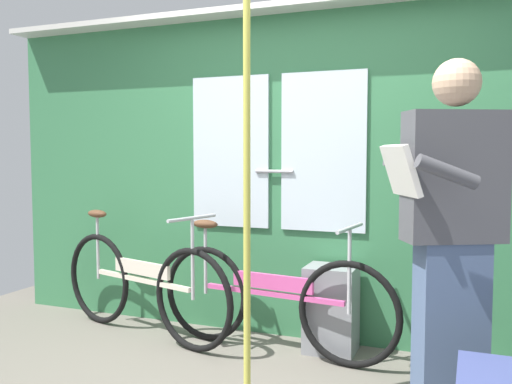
# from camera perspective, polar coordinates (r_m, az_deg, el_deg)

# --- Properties ---
(train_door_wall) EXTENTS (4.89, 0.28, 2.34)m
(train_door_wall) POSITION_cam_1_polar(r_m,az_deg,el_deg) (3.93, 4.87, 2.49)
(train_door_wall) COLOR #387A4C
(train_door_wall) RESTS_ON ground_plane
(bicycle_near_door) EXTENTS (1.66, 0.61, 0.91)m
(bicycle_near_door) POSITION_cam_1_polar(r_m,az_deg,el_deg) (4.13, -11.76, -9.35)
(bicycle_near_door) COLOR black
(bicycle_near_door) RESTS_ON ground_plane
(bicycle_leaning_behind) EXTENTS (1.72, 0.44, 0.88)m
(bicycle_leaning_behind) POSITION_cam_1_polar(r_m,az_deg,el_deg) (3.72, 1.56, -10.98)
(bicycle_leaning_behind) COLOR black
(bicycle_leaning_behind) RESTS_ON ground_plane
(passenger_reading_newspaper) EXTENTS (0.64, 0.60, 1.79)m
(passenger_reading_newspaper) POSITION_cam_1_polar(r_m,az_deg,el_deg) (2.97, 19.51, -3.45)
(passenger_reading_newspaper) COLOR slate
(passenger_reading_newspaper) RESTS_ON ground_plane
(trash_bin_by_wall) EXTENTS (0.33, 0.28, 0.58)m
(trash_bin_by_wall) POSITION_cam_1_polar(r_m,az_deg,el_deg) (3.79, 7.76, -11.86)
(trash_bin_by_wall) COLOR gray
(trash_bin_by_wall) RESTS_ON ground_plane
(handrail_pole) EXTENTS (0.04, 0.04, 2.30)m
(handrail_pole) POSITION_cam_1_polar(r_m,az_deg,el_deg) (2.73, -0.95, 0.33)
(handrail_pole) COLOR #C6C14C
(handrail_pole) RESTS_ON ground_plane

